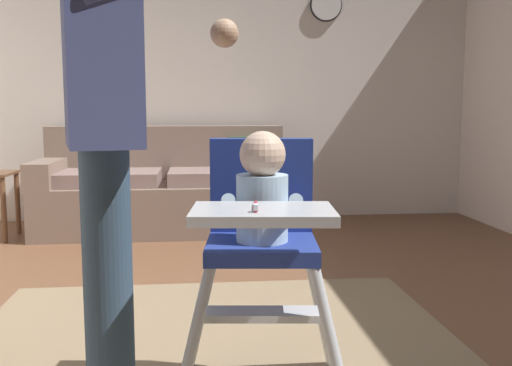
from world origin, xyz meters
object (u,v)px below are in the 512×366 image
at_px(high_chair, 262,218).
at_px(wall_clock, 326,5).
at_px(adult_standing, 104,122).
at_px(couch, 166,190).

relative_size(high_chair, wall_clock, 3.19).
relative_size(high_chair, adult_standing, 0.55).
relative_size(couch, high_chair, 2.18).
relative_size(adult_standing, wall_clock, 5.77).
height_order(couch, wall_clock, wall_clock).
bearing_deg(wall_clock, couch, -161.72).
xyz_separation_m(couch, adult_standing, (-0.01, -3.07, 0.63)).
distance_m(couch, adult_standing, 3.13).
bearing_deg(wall_clock, adult_standing, -112.32).
height_order(couch, adult_standing, adult_standing).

